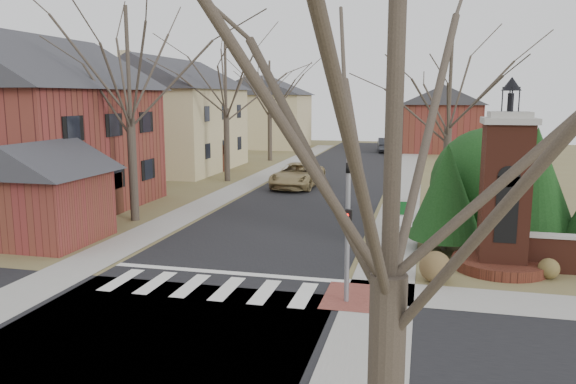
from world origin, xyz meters
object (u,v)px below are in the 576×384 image
(brick_gate_monument, at_px, (504,207))
(distant_car, at_px, (386,145))
(pickup_truck, at_px, (298,175))
(sign_post, at_px, (396,227))
(traffic_signal_pole, at_px, (348,214))

(brick_gate_monument, xyz_separation_m, distant_car, (-6.64, 40.44, -1.40))
(pickup_truck, relative_size, distant_car, 1.20)
(pickup_truck, bearing_deg, brick_gate_monument, -52.01)
(pickup_truck, bearing_deg, sign_post, -65.17)
(sign_post, distance_m, pickup_truck, 19.85)
(sign_post, distance_m, brick_gate_monument, 4.55)
(sign_post, height_order, distant_car, sign_post)
(distant_car, bearing_deg, sign_post, 86.87)
(traffic_signal_pole, relative_size, sign_post, 1.64)
(sign_post, xyz_separation_m, brick_gate_monument, (3.41, 3.01, 0.22))
(traffic_signal_pole, distance_m, brick_gate_monument, 6.47)
(sign_post, relative_size, brick_gate_monument, 0.42)
(traffic_signal_pole, bearing_deg, pickup_truck, 106.57)
(distant_car, bearing_deg, pickup_truck, 73.58)
(brick_gate_monument, height_order, pickup_truck, brick_gate_monument)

